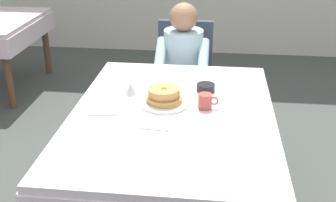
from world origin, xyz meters
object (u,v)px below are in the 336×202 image
Objects in this scene: dining_table_main at (173,126)px; breakfast_stack at (164,95)px; plate_breakfast at (164,103)px; bowl_butter at (206,88)px; chair_diner at (184,72)px; cup_coffee at (205,101)px; fork_left_of_plate at (131,104)px; syrup_pitcher at (131,89)px; diner_person at (183,62)px; knife_right_of_plate at (198,107)px; spoon_near_edge at (154,129)px.

breakfast_stack is at bearing 122.46° from dining_table_main.
plate_breakfast is 0.31m from bowl_butter.
chair_diner is 1.15m from cup_coffee.
fork_left_of_plate reaches higher than dining_table_main.
plate_breakfast is 3.50× the size of syrup_pitcher.
breakfast_stack is at bearing 107.51° from plate_breakfast.
syrup_pitcher is (-0.24, -0.81, 0.11)m from diner_person.
breakfast_stack is 1.03× the size of knife_right_of_plate.
chair_diner is 1.13m from knife_right_of_plate.
cup_coffee is (0.20, -1.11, 0.25)m from chair_diner.
syrup_pitcher is at bearing 75.95° from chair_diner.
knife_right_of_plate is (0.16, -1.10, 0.21)m from chair_diner.
plate_breakfast reaches higher than dining_table_main.
breakfast_stack is (-0.03, -1.08, 0.27)m from chair_diner.
bowl_butter is at bearing 43.70° from plate_breakfast.
diner_person reaches higher than spoon_near_edge.
plate_breakfast is 2.55× the size of bowl_butter.
diner_person is 9.91× the size of cup_coffee.
plate_breakfast is 0.24m from syrup_pitcher.
diner_person is 0.74m from bowl_butter.
syrup_pitcher is at bearing -166.77° from bowl_butter.
syrup_pitcher is (-0.44, -0.10, 0.02)m from bowl_butter.
fork_left_of_plate is (-0.22, -1.10, 0.21)m from chair_diner.
syrup_pitcher is 0.47m from spoon_near_edge.
chair_diner is 11.62× the size of syrup_pitcher.
knife_right_of_plate is at bearing -98.66° from bowl_butter.
breakfast_stack is 0.23m from cup_coffee.
bowl_butter is (0.20, -0.71, 0.09)m from diner_person.
cup_coffee is at bearing 102.10° from diner_person.
dining_table_main is 5.44× the size of plate_breakfast.
syrup_pitcher is (-0.21, 0.11, 0.03)m from plate_breakfast.
syrup_pitcher is 0.44× the size of fork_left_of_plate.
plate_breakfast is at bearing 88.47° from chair_diner.
breakfast_stack is at bearing -136.43° from bowl_butter.
bowl_butter is at bearing 91.53° from cup_coffee.
spoon_near_edge is at bearing 88.30° from chair_diner.
dining_table_main is at bearing 77.60° from spoon_near_edge.
cup_coffee reaches higher than syrup_pitcher.
diner_person is 10.18× the size of bowl_butter.
spoon_near_edge is (-0.07, -0.22, 0.09)m from dining_table_main.
breakfast_stack is 1.14× the size of fork_left_of_plate.
knife_right_of_plate is (-0.04, 0.01, -0.04)m from cup_coffee.
fork_left_of_plate and spoon_near_edge have the same top height.
breakfast_stack reaches higher than cup_coffee.
chair_diner reaches higher than bowl_butter.
fork_left_of_plate is at bearing 78.75° from chair_diner.
diner_person reaches higher than chair_diner.
plate_breakfast reaches higher than fork_left_of_plate.
breakfast_stack is 0.31m from bowl_butter.
knife_right_of_plate and spoon_near_edge have the same top height.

